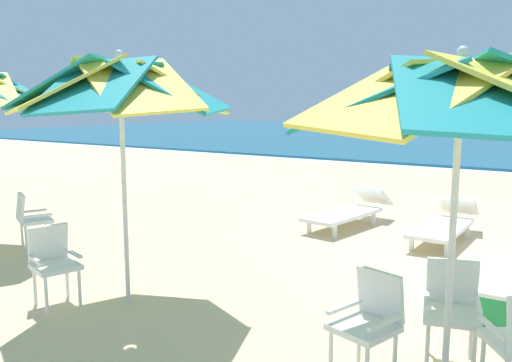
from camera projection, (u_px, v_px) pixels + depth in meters
name	position (u px, v px, depth m)	size (l,w,h in m)	color
ground_plane	(502.00, 279.00, 6.51)	(80.00, 80.00, 0.00)	beige
beach_umbrella_0	(460.00, 98.00, 3.55)	(2.51, 2.51, 2.56)	silver
plastic_chair_0	(451.00, 306.00, 4.34)	(0.54, 0.56, 0.87)	white
plastic_chair_2	(369.00, 318.00, 4.08)	(0.55, 0.57, 0.87)	white
beach_umbrella_1	(120.00, 89.00, 5.37)	(2.33, 2.33, 2.72)	silver
plastic_chair_3	(53.00, 260.00, 5.61)	(0.57, 0.54, 0.87)	white
plastic_chair_6	(31.00, 217.00, 7.73)	(0.58, 0.60, 0.87)	white
sun_lounger_1	(445.00, 224.00, 8.26)	(0.67, 2.15, 0.62)	white
sun_lounger_2	(349.00, 211.00, 9.25)	(0.93, 2.21, 0.62)	white
cooler_box	(501.00, 311.00, 4.99)	(0.50, 0.34, 0.40)	#238C4C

